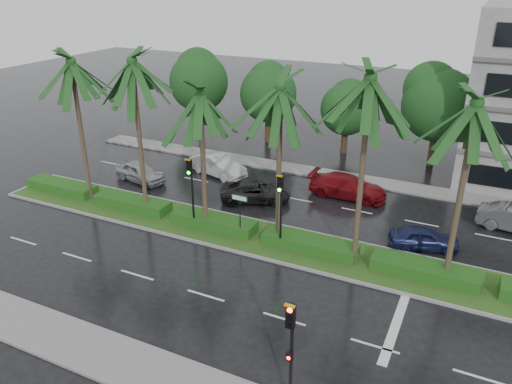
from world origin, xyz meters
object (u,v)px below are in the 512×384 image
at_px(car_white, 218,165).
at_px(car_red, 348,186).
at_px(signal_near, 290,351).
at_px(car_silver, 140,172).
at_px(car_blue, 424,238).
at_px(car_darkgrey, 256,192).
at_px(street_sign, 240,206).
at_px(signal_median_left, 191,183).

distance_m(car_white, car_red, 9.82).
height_order(signal_near, car_white, signal_near).
bearing_deg(signal_near, car_silver, 140.47).
bearing_deg(car_white, car_blue, -90.47).
bearing_deg(car_darkgrey, street_sign, 172.50).
relative_size(signal_near, car_darkgrey, 0.94).
xyz_separation_m(car_white, car_darkgrey, (4.50, -2.90, -0.12)).
bearing_deg(car_blue, car_white, 55.66).
height_order(signal_median_left, car_blue, signal_median_left).
distance_m(street_sign, car_silver, 11.54).
distance_m(car_darkgrey, car_red, 6.24).
xyz_separation_m(signal_median_left, car_red, (6.82, 8.57, -2.24)).
distance_m(signal_median_left, street_sign, 3.13).
bearing_deg(car_red, street_sign, 155.91).
distance_m(signal_near, signal_median_left, 13.93).
distance_m(car_silver, car_red, 14.82).
bearing_deg(car_red, signal_median_left, 141.87).
height_order(signal_near, signal_median_left, signal_median_left).
xyz_separation_m(signal_near, car_silver, (-17.50, 14.44, -1.80)).
xyz_separation_m(street_sign, car_silver, (-10.50, 4.57, -1.42)).
height_order(signal_median_left, car_white, signal_median_left).
bearing_deg(signal_near, car_white, 125.99).
distance_m(street_sign, car_red, 9.32).
xyz_separation_m(signal_median_left, car_white, (-3.00, 8.21, -2.23)).
relative_size(street_sign, car_blue, 0.70).
relative_size(signal_near, car_blue, 1.17).
bearing_deg(car_darkgrey, signal_median_left, 140.44).
bearing_deg(car_silver, car_blue, -80.34).
distance_m(car_silver, car_white, 5.67).
bearing_deg(car_blue, signal_median_left, 88.38).
height_order(signal_near, car_red, signal_near).
height_order(signal_near, car_silver, signal_near).
xyz_separation_m(street_sign, car_white, (-6.00, 8.03, -1.36)).
distance_m(car_silver, car_darkgrey, 9.02).
bearing_deg(street_sign, car_blue, 20.33).
xyz_separation_m(car_silver, car_darkgrey, (9.00, 0.56, -0.06)).
bearing_deg(car_darkgrey, car_red, -82.29).
distance_m(car_darkgrey, car_blue, 11.12).
relative_size(signal_median_left, car_darkgrey, 0.94).
bearing_deg(car_silver, signal_median_left, -109.70).
distance_m(car_white, car_darkgrey, 5.35).
bearing_deg(signal_near, street_sign, 125.34).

